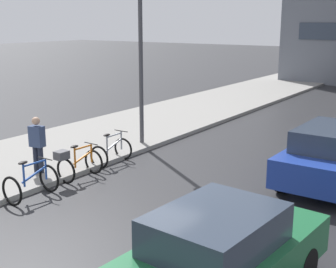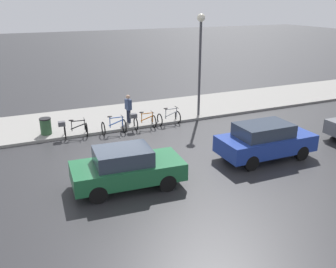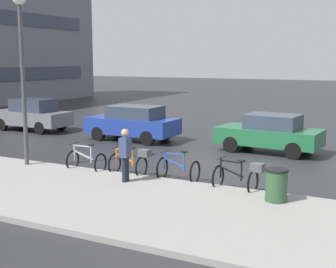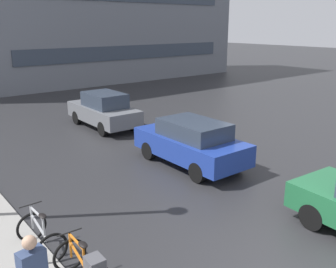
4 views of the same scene
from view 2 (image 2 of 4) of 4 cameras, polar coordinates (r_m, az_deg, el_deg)
name	(u,v)px [view 2 (image 2 of 4)]	position (r m, az deg, el deg)	size (l,w,h in m)	color
ground_plane	(118,161)	(16.34, -7.60, -4.05)	(140.00, 140.00, 0.00)	#28282B
sidewalk_kerb	(235,102)	(25.64, 10.11, 4.86)	(4.80, 60.00, 0.14)	gray
bicycle_nearest	(73,129)	(19.27, -14.34, 0.82)	(0.83, 1.43, 0.96)	black
bicycle_second	(114,126)	(19.46, -8.24, 1.14)	(0.73, 1.18, 0.99)	black
bicycle_third	(142,120)	(19.97, -3.96, 2.09)	(0.73, 1.36, 0.98)	black
bicycle_farthest	(169,118)	(20.76, 0.15, 2.52)	(0.71, 1.19, 0.97)	black
car_green	(127,168)	(13.81, -6.34, -5.10)	(2.12, 4.18, 1.53)	#1E6038
car_blue	(265,140)	(16.73, 14.57, -0.93)	(1.92, 4.23, 1.59)	navy
pedestrian	(128,108)	(20.63, -6.06, 3.95)	(0.43, 0.29, 1.70)	#1E2333
streetlamp	(200,48)	(21.37, 4.94, 12.86)	(0.44, 0.44, 5.85)	#424247
trash_bin	(46,127)	(19.82, -18.12, 0.96)	(0.57, 0.57, 0.97)	#2D5133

